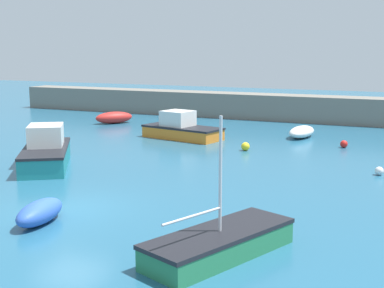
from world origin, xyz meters
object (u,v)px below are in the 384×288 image
Objects in this scene: cabin_cruiser_white at (181,129)px; sailboat_twin_hulled at (220,243)px; rowboat_white_midwater at (114,118)px; mooring_buoy_yellow at (245,146)px; mooring_buoy_red at (344,144)px; motorboat_grey_hull at (46,152)px; dinghy_near_pier at (40,212)px; rowboat_blue_near at (302,132)px; mooring_buoy_white at (379,171)px.

sailboat_twin_hulled is at bearing -49.33° from cabin_cruiser_white.
rowboat_white_midwater is 0.56× the size of cabin_cruiser_white.
mooring_buoy_red is (4.91, 3.23, -0.02)m from mooring_buoy_yellow.
motorboat_grey_hull is at bearing -133.87° from mooring_buoy_yellow.
dinghy_near_pier reaches higher than rowboat_blue_near.
cabin_cruiser_white is 10.47m from motorboat_grey_hull.
dinghy_near_pier is 19.41m from mooring_buoy_red.
mooring_buoy_white is at bearing -11.34° from cabin_cruiser_white.
dinghy_near_pier is 6.41m from sailboat_twin_hulled.
cabin_cruiser_white is at bearing -82.35° from rowboat_white_midwater.
motorboat_grey_hull reaches higher than mooring_buoy_red.
motorboat_grey_hull is 13.29× the size of mooring_buoy_red.
sailboat_twin_hulled is 15.69m from mooring_buoy_yellow.
cabin_cruiser_white is at bearing 155.59° from mooring_buoy_yellow.
sailboat_twin_hulled reaches higher than mooring_buoy_white.
cabin_cruiser_white is 19.80m from sailboat_twin_hulled.
dinghy_near_pier reaches higher than mooring_buoy_yellow.
motorboat_grey_hull reaches higher than mooring_buoy_yellow.
motorboat_grey_hull reaches higher than mooring_buoy_white.
mooring_buoy_white is at bearing -68.28° from mooring_buoy_red.
mooring_buoy_white is (7.45, -3.13, -0.04)m from mooring_buoy_yellow.
motorboat_grey_hull is 14.68× the size of mooring_buoy_white.
sailboat_twin_hulled is 12.34m from mooring_buoy_white.
rowboat_blue_near is at bearing 72.48° from mooring_buoy_yellow.
sailboat_twin_hulled is at bearing 79.78° from dinghy_near_pier.
rowboat_white_midwater is 18.02m from mooring_buoy_red.
mooring_buoy_red is 6.85m from mooring_buoy_white.
dinghy_near_pier is (3.05, -17.20, -0.24)m from cabin_cruiser_white.
mooring_buoy_yellow is at bearing -12.31° from rowboat_blue_near.
sailboat_twin_hulled is (9.46, -17.40, -0.25)m from cabin_cruiser_white.
motorboat_grey_hull reaches higher than dinghy_near_pier.
dinghy_near_pier is 15.03m from mooring_buoy_yellow.
cabin_cruiser_white is at bearing -174.81° from mooring_buoy_red.
rowboat_white_midwater is at bearing 153.21° from mooring_buoy_yellow.
motorboat_grey_hull is 11.99× the size of mooring_buoy_yellow.
mooring_buoy_red is (6.97, 18.12, -0.16)m from dinghy_near_pier.
sailboat_twin_hulled is 18.32m from mooring_buoy_red.
mooring_buoy_white is at bearing 132.53° from dinghy_near_pier.
cabin_cruiser_white is at bearing 49.74° from sailboat_twin_hulled.
rowboat_blue_near is 6.13m from mooring_buoy_yellow.
dinghy_near_pier is 5.69× the size of mooring_buoy_red.
sailboat_twin_hulled reaches higher than motorboat_grey_hull.
sailboat_twin_hulled is at bearing -104.53° from mooring_buoy_white.
mooring_buoy_yellow is (2.06, 14.89, -0.14)m from dinghy_near_pier.
mooring_buoy_white is (9.51, 11.75, -0.19)m from dinghy_near_pier.
sailboat_twin_hulled reaches higher than dinghy_near_pier.
mooring_buoy_yellow is at bearing 37.30° from sailboat_twin_hulled.
mooring_buoy_yellow is 8.08m from mooring_buoy_white.
rowboat_blue_near is at bearing -56.47° from rowboat_white_midwater.
motorboat_grey_hull is 16.70m from mooring_buoy_red.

